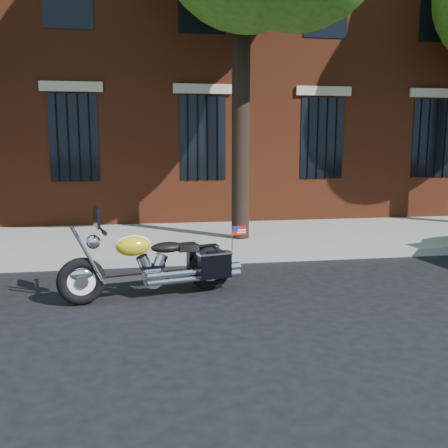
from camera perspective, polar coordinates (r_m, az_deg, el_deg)
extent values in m
plane|color=black|center=(7.47, 2.42, -6.92)|extent=(120.00, 120.00, 0.00)
cube|color=gray|center=(8.76, 0.58, -3.99)|extent=(40.00, 0.16, 0.15)
cube|color=gray|center=(10.58, -1.18, -1.70)|extent=(40.00, 3.60, 0.15)
cube|color=maroon|center=(17.59, -4.66, 22.05)|extent=(26.00, 10.00, 12.00)
cube|color=black|center=(12.22, -2.47, 9.77)|extent=(1.10, 0.14, 2.00)
cube|color=#B2A893|center=(12.26, -2.49, 15.16)|extent=(1.40, 0.20, 0.22)
cylinder|color=black|center=(12.14, -2.42, 9.78)|extent=(0.04, 0.04, 2.00)
cylinder|color=black|center=(10.13, 1.93, 11.60)|extent=(0.36, 0.36, 5.00)
torus|color=black|center=(6.71, -15.98, -6.31)|extent=(0.64, 0.28, 0.63)
torus|color=black|center=(7.11, -1.57, -5.08)|extent=(0.64, 0.28, 0.63)
cylinder|color=white|center=(6.71, -15.98, -6.31)|extent=(0.47, 0.16, 0.47)
cylinder|color=white|center=(7.11, -1.57, -5.08)|extent=(0.47, 0.16, 0.47)
ellipsoid|color=white|center=(6.69, -16.02, -5.53)|extent=(0.35, 0.19, 0.18)
ellipsoid|color=yellow|center=(7.09, -1.57, -4.20)|extent=(0.35, 0.20, 0.18)
cube|color=white|center=(6.86, -8.55, -5.87)|extent=(1.39, 0.41, 0.07)
cylinder|color=white|center=(6.88, -8.17, -5.99)|extent=(0.33, 0.23, 0.30)
cylinder|color=white|center=(6.85, -4.01, -5.91)|extent=(1.16, 0.34, 0.08)
ellipsoid|color=yellow|center=(6.72, -10.34, -2.47)|extent=(0.51, 0.36, 0.27)
ellipsoid|color=black|center=(6.84, -6.50, -2.66)|extent=(0.50, 0.36, 0.14)
cube|color=black|center=(7.30, -2.46, -3.88)|extent=(0.47, 0.25, 0.36)
cube|color=black|center=(6.86, -1.07, -4.73)|extent=(0.47, 0.25, 0.36)
cylinder|color=white|center=(6.60, -13.98, -0.49)|extent=(0.20, 0.72, 0.03)
sphere|color=white|center=(6.62, -14.72, -1.98)|extent=(0.22, 0.22, 0.19)
cube|color=black|center=(6.57, -14.35, 0.77)|extent=(0.12, 0.37, 0.26)
cube|color=red|center=(6.86, 1.73, -0.74)|extent=(0.20, 0.06, 0.13)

